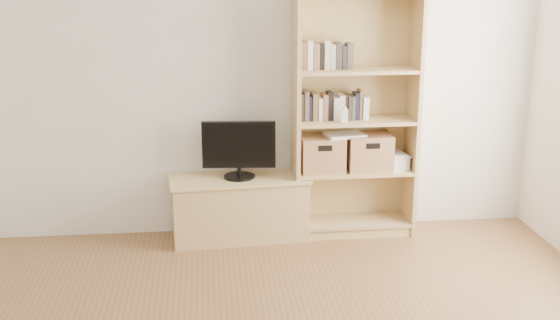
{
  "coord_description": "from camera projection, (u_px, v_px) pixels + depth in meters",
  "views": [
    {
      "loc": [
        -0.49,
        -3.11,
        2.22
      ],
      "look_at": [
        0.05,
        1.9,
        0.77
      ],
      "focal_mm": 45.0,
      "sensor_mm": 36.0,
      "label": 1
    }
  ],
  "objects": [
    {
      "name": "laptop",
      "position": [
        344.0,
        135.0,
        5.66
      ],
      "size": [
        0.34,
        0.27,
        0.02
      ],
      "primitive_type": "cube",
      "rotation": [
        0.0,
        0.0,
        0.19
      ],
      "color": "white",
      "rests_on": "basket_left"
    },
    {
      "name": "magazine_stack",
      "position": [
        395.0,
        162.0,
        5.79
      ],
      "size": [
        0.2,
        0.26,
        0.11
      ],
      "primitive_type": "cube",
      "rotation": [
        0.0,
        0.0,
        0.17
      ],
      "color": "beige",
      "rests_on": "bookshelf"
    },
    {
      "name": "books_row_upper",
      "position": [
        329.0,
        56.0,
        5.51
      ],
      "size": [
        0.38,
        0.15,
        0.2
      ],
      "primitive_type": "cube",
      "rotation": [
        0.0,
        0.0,
        0.03
      ],
      "color": "#342922",
      "rests_on": "bookshelf"
    },
    {
      "name": "back_wall",
      "position": [
        266.0,
        77.0,
        5.66
      ],
      "size": [
        4.5,
        0.02,
        2.6
      ],
      "primitive_type": "cube",
      "color": "silver",
      "rests_on": "floor"
    },
    {
      "name": "bookshelf",
      "position": [
        355.0,
        116.0,
        5.65
      ],
      "size": [
        1.0,
        0.36,
        2.0
      ],
      "primitive_type": "cube",
      "rotation": [
        0.0,
        0.0,
        0.01
      ],
      "color": "tan",
      "rests_on": "floor"
    },
    {
      "name": "books_row_mid",
      "position": [
        355.0,
        104.0,
        5.64
      ],
      "size": [
        0.9,
        0.19,
        0.24
      ],
      "primitive_type": "cube",
      "rotation": [
        0.0,
        0.0,
        -0.02
      ],
      "color": "#342922",
      "rests_on": "bookshelf"
    },
    {
      "name": "basket_left",
      "position": [
        322.0,
        154.0,
        5.7
      ],
      "size": [
        0.35,
        0.29,
        0.29
      ],
      "primitive_type": "cube",
      "rotation": [
        0.0,
        0.0,
        0.0
      ],
      "color": "#A8724C",
      "rests_on": "bookshelf"
    },
    {
      "name": "tv_stand",
      "position": [
        240.0,
        209.0,
        5.74
      ],
      "size": [
        1.11,
        0.49,
        0.5
      ],
      "primitive_type": "cube",
      "rotation": [
        0.0,
        0.0,
        0.08
      ],
      "color": "tan",
      "rests_on": "floor"
    },
    {
      "name": "basket_right",
      "position": [
        369.0,
        152.0,
        5.74
      ],
      "size": [
        0.36,
        0.3,
        0.29
      ],
      "primitive_type": "cube",
      "rotation": [
        0.0,
        0.0,
        -0.01
      ],
      "color": "#A8724C",
      "rests_on": "bookshelf"
    },
    {
      "name": "television",
      "position": [
        239.0,
        150.0,
        5.6
      ],
      "size": [
        0.59,
        0.09,
        0.46
      ],
      "primitive_type": "cube",
      "rotation": [
        0.0,
        0.0,
        -0.08
      ],
      "color": "black",
      "rests_on": "tv_stand"
    },
    {
      "name": "baby_monitor",
      "position": [
        345.0,
        116.0,
        5.52
      ],
      "size": [
        0.06,
        0.04,
        0.1
      ],
      "primitive_type": "cube",
      "rotation": [
        0.0,
        0.0,
        -0.08
      ],
      "color": "white",
      "rests_on": "bookshelf"
    }
  ]
}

